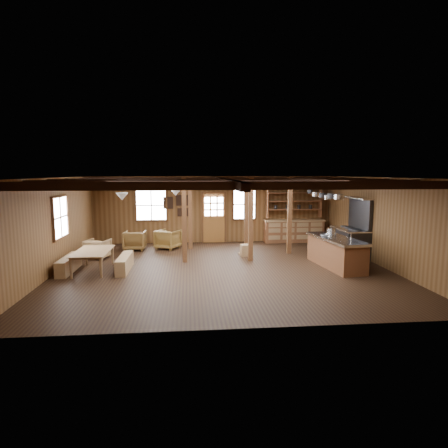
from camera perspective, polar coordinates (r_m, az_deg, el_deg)
The scene contains 22 objects.
room at distance 11.37m, azimuth -0.06°, elevation 0.02°, with size 10.04×9.04×2.84m.
ceiling_joists at distance 11.45m, azimuth -0.14°, elevation 6.50°, with size 9.80×8.82×0.18m.
timber_posts at distance 13.48m, azimuth 1.32°, elevation 1.25°, with size 3.95×2.35×2.80m.
back_door at distance 15.84m, azimuth -1.56°, elevation 0.34°, with size 1.02×0.08×2.15m.
window_back_left at distance 15.81m, azimuth -11.02°, elevation 2.81°, with size 1.32×0.06×1.32m.
window_back_right at distance 15.91m, azimuth 3.11°, elevation 2.97°, with size 1.02×0.06×1.32m.
window_left at distance 12.43m, azimuth -23.71°, elevation 0.95°, with size 0.14×1.24×1.32m.
notice_boards at distance 15.73m, azimuth -7.03°, elevation 3.02°, with size 1.08×0.03×0.90m.
back_counter at distance 16.22m, azimuth 10.58°, elevation -0.61°, with size 2.55×0.60×2.45m.
pendant_lamps at distance 12.30m, azimuth -11.03°, elevation 4.45°, with size 1.86×2.36×0.66m.
pot_rack at distance 12.23m, azimuth 15.05°, elevation 4.41°, with size 0.37×3.00×0.45m.
kitchen_island at distance 12.27m, azimuth 16.67°, elevation -4.11°, with size 1.17×2.59×1.20m.
step_stool at distance 13.36m, azimuth 3.44°, elevation -4.01°, with size 0.46×0.33×0.41m, color #9C6E47.
commercial_range at distance 13.92m, azimuth 18.84°, elevation -2.01°, with size 0.87×1.70×2.10m.
dining_table at distance 11.96m, azimuth -19.14°, elevation -5.32°, with size 1.78×0.99×0.63m, color brown.
bench_wall at distance 12.18m, azimuth -22.56°, elevation -5.68°, with size 0.31×1.65×0.45m, color #9C6E47.
bench_aisle at distance 11.80m, azimuth -14.89°, elevation -5.78°, with size 0.30×1.62×0.45m, color #9C6E47.
armchair_a at distance 14.75m, azimuth -13.42°, elevation -2.45°, with size 0.78×0.80×0.73m, color brown.
armchair_b at distance 14.73m, azimuth -8.53°, elevation -2.30°, with size 0.80×0.82×0.75m, color brown.
armchair_c at distance 13.66m, azimuth -18.67°, elevation -3.59°, with size 0.72×0.74×0.68m, color olive.
counter_pot at distance 12.92m, azimuth 16.05°, elevation -0.99°, with size 0.31×0.31×0.18m, color silver.
bowl at distance 12.27m, azimuth 15.02°, elevation -1.68°, with size 0.28×0.28×0.07m, color silver.
Camera 1 is at (-1.05, -11.22, 2.95)m, focal length 30.00 mm.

